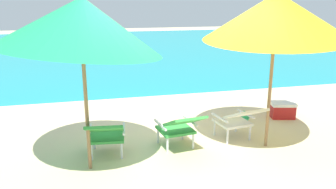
% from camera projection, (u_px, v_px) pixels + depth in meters
% --- Properties ---
extents(ground_plane, '(40.00, 40.00, 0.00)m').
position_uv_depth(ground_plane, '(136.00, 87.00, 9.36)').
color(ground_plane, beige).
extents(ocean_band, '(40.00, 18.00, 0.01)m').
position_uv_depth(ocean_band, '(110.00, 48.00, 16.82)').
color(ocean_band, teal).
rests_on(ocean_band, ground_plane).
extents(lounge_chair_left, '(0.64, 0.94, 0.68)m').
position_uv_depth(lounge_chair_left, '(106.00, 133.00, 5.04)').
color(lounge_chair_left, '#338E3D').
rests_on(lounge_chair_left, ground_plane).
extents(lounge_chair_center, '(0.64, 0.93, 0.68)m').
position_uv_depth(lounge_chair_center, '(180.00, 126.00, 5.33)').
color(lounge_chair_center, '#338E3D').
rests_on(lounge_chair_center, ground_plane).
extents(lounge_chair_right, '(0.65, 0.94, 0.68)m').
position_uv_depth(lounge_chair_right, '(239.00, 119.00, 5.66)').
color(lounge_chair_right, silver).
rests_on(lounge_chair_right, ground_plane).
extents(beach_umbrella_left, '(2.48, 2.44, 2.44)m').
position_uv_depth(beach_umbrella_left, '(81.00, 24.00, 4.31)').
color(beach_umbrella_left, olive).
rests_on(beach_umbrella_left, ground_plane).
extents(beach_umbrella_right, '(3.09, 3.09, 2.48)m').
position_uv_depth(beach_umbrella_right, '(276.00, 16.00, 5.04)').
color(beach_umbrella_right, olive).
rests_on(beach_umbrella_right, ground_plane).
extents(beach_ball, '(0.23, 0.23, 0.23)m').
position_uv_depth(beach_ball, '(243.00, 117.00, 6.63)').
color(beach_ball, '#1E9E60').
rests_on(beach_ball, ground_plane).
extents(cooler_box, '(0.53, 0.43, 0.32)m').
position_uv_depth(cooler_box, '(282.00, 110.00, 6.88)').
color(cooler_box, red).
rests_on(cooler_box, ground_plane).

